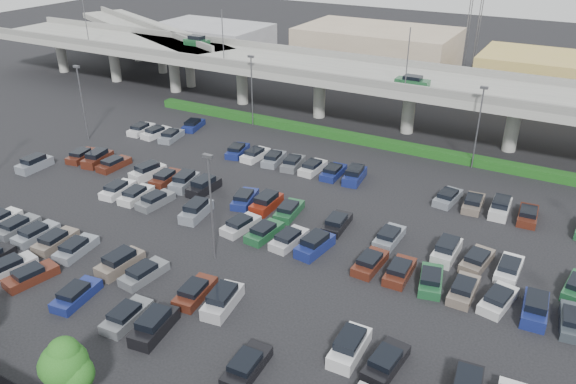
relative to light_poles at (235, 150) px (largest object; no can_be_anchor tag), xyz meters
The scene contains 8 objects.
ground 7.74m from the light_poles, 25.87° to the right, with size 280.00×280.00×0.00m, color black.
overpass 30.27m from the light_poles, 82.65° to the left, with size 150.00×13.00×15.80m.
on_ramp 63.14m from the light_poles, 139.45° to the left, with size 50.93×30.13×8.80m.
hedge 24.05m from the light_poles, 79.83° to the left, with size 66.00×1.60×1.10m, color #144213.
tree_row 29.06m from the light_poles, 80.40° to the right, with size 65.07×3.66×5.94m.
parked_cars 9.08m from the light_poles, 52.53° to the right, with size 63.02×41.68×1.67m.
light_poles is the anchor object (origin of this frame).
distant_buildings 62.10m from the light_poles, 74.58° to the left, with size 138.00×24.00×9.00m.
Camera 1 is at (26.81, -42.58, 28.55)m, focal length 35.00 mm.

